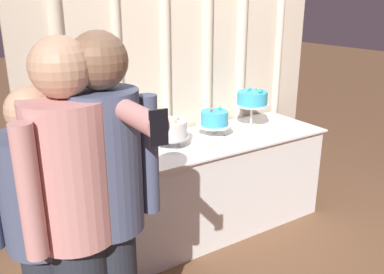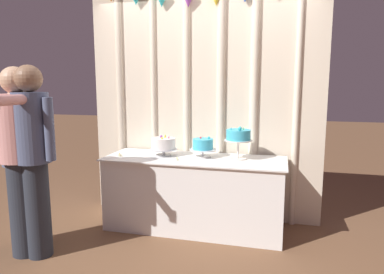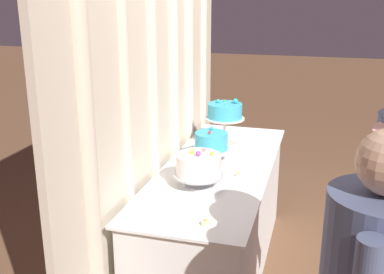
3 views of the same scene
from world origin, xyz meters
TOP-DOWN VIEW (x-y plane):
  - ground_plane at (0.00, 0.00)m, footprint 24.00×24.00m
  - draped_curtain at (0.00, 0.49)m, footprint 2.69×0.15m
  - cake_table at (0.00, 0.10)m, footprint 1.92×0.68m
  - cake_display_leftmost at (-0.36, 0.14)m, footprint 0.30×0.30m
  - cake_display_center at (0.08, 0.17)m, footprint 0.29×0.29m
  - cake_display_rightmost at (0.46, 0.16)m, footprint 0.29×0.29m
  - tealight_far_left at (-0.81, -0.02)m, footprint 0.05×0.05m
  - tealight_near_left at (-0.14, -0.06)m, footprint 0.04×0.04m

SIDE VIEW (x-z plane):
  - ground_plane at x=0.00m, z-range 0.00..0.00m
  - cake_table at x=0.00m, z-range 0.00..0.78m
  - tealight_near_left at x=-0.14m, z-range 0.78..0.81m
  - tealight_far_left at x=-0.81m, z-range 0.78..0.81m
  - cake_display_leftmost at x=-0.36m, z-range 0.79..1.03m
  - cake_display_center at x=0.08m, z-range 0.80..1.02m
  - cake_display_rightmost at x=0.46m, z-range 0.85..1.20m
  - draped_curtain at x=0.00m, z-range 0.06..2.95m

